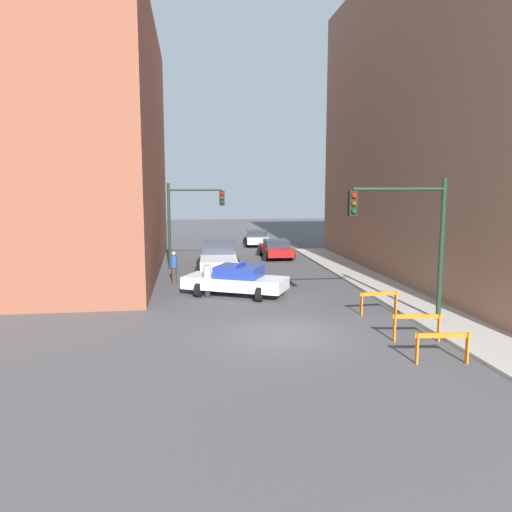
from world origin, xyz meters
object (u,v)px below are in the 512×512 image
at_px(white_truck, 218,258).
at_px(parked_car_near, 276,249).
at_px(parked_car_mid, 257,238).
at_px(pedestrian_corner, 174,267).
at_px(traffic_light_near, 412,228).
at_px(police_car, 236,280).
at_px(pedestrian_crossing, 207,278).
at_px(barrier_back, 379,299).
at_px(traffic_light_far, 187,213).
at_px(barrier_front, 442,343).
at_px(barrier_mid, 417,323).

distance_m(white_truck, parked_car_near, 7.24).
xyz_separation_m(parked_car_mid, pedestrian_corner, (-6.54, -15.84, 0.19)).
relative_size(traffic_light_near, parked_car_near, 1.20).
height_order(police_car, white_truck, white_truck).
bearing_deg(police_car, pedestrian_crossing, 121.92).
bearing_deg(pedestrian_crossing, parked_car_mid, 61.10).
bearing_deg(parked_car_mid, pedestrian_corner, -107.86).
xyz_separation_m(police_car, pedestrian_corner, (-2.93, 3.44, 0.14)).
bearing_deg(pedestrian_crossing, police_car, -8.82).
bearing_deg(barrier_back, white_truck, 119.49).
bearing_deg(parked_car_near, traffic_light_far, -148.70).
height_order(police_car, barrier_front, police_car).
bearing_deg(parked_car_near, barrier_mid, -86.84).
bearing_deg(police_car, white_truck, 30.59).
height_order(police_car, pedestrian_corner, pedestrian_corner).
bearing_deg(pedestrian_corner, police_car, -142.28).
height_order(traffic_light_near, barrier_mid, traffic_light_near).
relative_size(police_car, white_truck, 0.92).
xyz_separation_m(barrier_mid, barrier_back, (0.07, 3.47, 0.00)).
bearing_deg(parked_car_near, police_car, -109.06).
bearing_deg(barrier_mid, police_car, 124.13).
relative_size(police_car, parked_car_near, 1.17).
relative_size(police_car, barrier_mid, 3.16).
xyz_separation_m(pedestrian_corner, barrier_mid, (8.11, -11.07, -0.24)).
height_order(traffic_light_far, parked_car_near, traffic_light_far).
height_order(pedestrian_corner, barrier_back, pedestrian_corner).
bearing_deg(pedestrian_crossing, barrier_front, -71.25).
bearing_deg(white_truck, barrier_front, -68.31).
relative_size(traffic_light_far, white_truck, 0.95).
distance_m(traffic_light_near, barrier_front, 5.13).
xyz_separation_m(traffic_light_near, traffic_light_far, (-8.03, 13.47, -0.13)).
relative_size(white_truck, pedestrian_corner, 3.30).
distance_m(parked_car_mid, barrier_mid, 26.95).
distance_m(police_car, pedestrian_corner, 4.52).
xyz_separation_m(pedestrian_crossing, pedestrian_corner, (-1.59, 3.57, 0.00)).
bearing_deg(barrier_mid, pedestrian_corner, 126.21).
bearing_deg(barrier_back, traffic_light_near, -67.24).
xyz_separation_m(parked_car_near, pedestrian_crossing, (-5.25, -11.84, 0.19)).
height_order(traffic_light_near, barrier_back, traffic_light_near).
bearing_deg(pedestrian_crossing, traffic_light_near, -51.77).
height_order(parked_car_mid, barrier_back, parked_car_mid).
relative_size(traffic_light_far, parked_car_near, 1.20).
bearing_deg(parked_car_near, traffic_light_near, -84.22).
xyz_separation_m(traffic_light_near, police_car, (-5.84, 5.57, -2.81)).
distance_m(parked_car_mid, barrier_back, 23.49).
distance_m(traffic_light_near, barrier_back, 3.29).
bearing_deg(barrier_back, barrier_front, -92.95).
xyz_separation_m(parked_car_mid, pedestrian_crossing, (-4.94, -19.41, 0.19)).
bearing_deg(barrier_mid, traffic_light_near, 72.31).
xyz_separation_m(parked_car_near, barrier_front, (1.05, -21.39, -0.06)).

